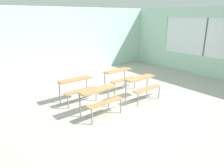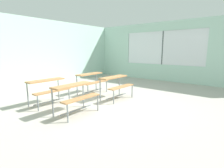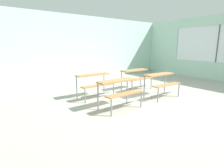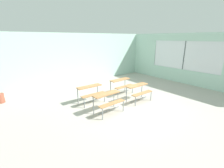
# 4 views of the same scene
# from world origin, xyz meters

# --- Properties ---
(ground) EXTENTS (10.00, 9.00, 0.05)m
(ground) POSITION_xyz_m (0.00, 0.00, -0.03)
(ground) COLOR #ADA89E
(wall_back) EXTENTS (10.00, 0.12, 3.00)m
(wall_back) POSITION_xyz_m (0.00, 4.50, 1.50)
(wall_back) COLOR silver
(wall_back) RESTS_ON ground
(wall_right) EXTENTS (0.12, 9.00, 3.00)m
(wall_right) POSITION_xyz_m (5.00, -0.13, 1.45)
(wall_right) COLOR silver
(wall_right) RESTS_ON ground
(desk_bench_r0c0) EXTENTS (1.12, 0.62, 0.74)m
(desk_bench_r0c0) POSITION_xyz_m (-1.09, 0.10, 0.56)
(desk_bench_r0c0) COLOR #A87547
(desk_bench_r0c0) RESTS_ON ground
(desk_bench_r0c1) EXTENTS (1.10, 0.60, 0.74)m
(desk_bench_r0c1) POSITION_xyz_m (0.62, 0.13, 0.56)
(desk_bench_r0c1) COLOR #A87547
(desk_bench_r0c1) RESTS_ON ground
(desk_bench_r1c0) EXTENTS (1.10, 0.60, 0.74)m
(desk_bench_r1c0) POSITION_xyz_m (-1.12, 1.30, 0.56)
(desk_bench_r1c0) COLOR #A87547
(desk_bench_r1c0) RESTS_ON ground
(desk_bench_r1c1) EXTENTS (1.12, 0.62, 0.74)m
(desk_bench_r1c1) POSITION_xyz_m (0.66, 1.31, 0.56)
(desk_bench_r1c1) COLOR #A87547
(desk_bench_r1c1) RESTS_ON ground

